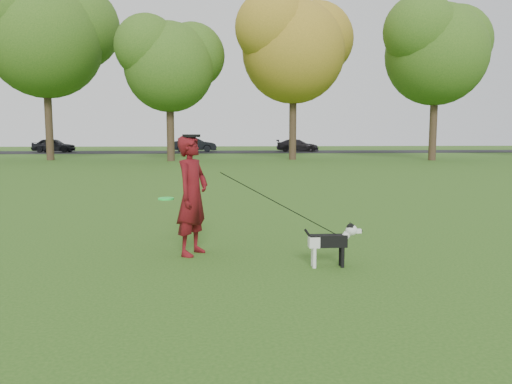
{
  "coord_description": "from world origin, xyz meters",
  "views": [
    {
      "loc": [
        -0.96,
        -6.76,
        1.8
      ],
      "look_at": [
        -0.43,
        0.32,
        0.95
      ],
      "focal_mm": 35.0,
      "sensor_mm": 36.0,
      "label": 1
    }
  ],
  "objects": [
    {
      "name": "car_right",
      "position": [
        6.47,
        40.0,
        0.6
      ],
      "size": [
        4.18,
        2.15,
        1.16
      ],
      "primitive_type": "imported",
      "rotation": [
        0.0,
        0.0,
        1.44
      ],
      "color": "#262228",
      "rests_on": "road"
    },
    {
      "name": "man",
      "position": [
        -1.35,
        0.54,
        0.88
      ],
      "size": [
        0.67,
        0.76,
        1.76
      ],
      "primitive_type": "imported",
      "rotation": [
        0.0,
        0.0,
        1.1
      ],
      "color": "#550C14",
      "rests_on": "ground"
    },
    {
      "name": "ground",
      "position": [
        0.0,
        0.0,
        0.0
      ],
      "size": [
        120.0,
        120.0,
        0.0
      ],
      "primitive_type": "plane",
      "color": "#285116",
      "rests_on": "ground"
    },
    {
      "name": "dog",
      "position": [
        0.56,
        -0.3,
        0.37
      ],
      "size": [
        0.8,
        0.16,
        0.61
      ],
      "color": "black",
      "rests_on": "ground"
    },
    {
      "name": "car_mid",
      "position": [
        -3.17,
        40.0,
        0.69
      ],
      "size": [
        4.09,
        1.48,
        1.34
      ],
      "primitive_type": "imported",
      "rotation": [
        0.0,
        0.0,
        1.59
      ],
      "color": "black",
      "rests_on": "road"
    },
    {
      "name": "man_held_items",
      "position": [
        -0.14,
        0.09,
        0.82
      ],
      "size": [
        2.51,
        0.96,
        1.37
      ],
      "color": "#20FF4B",
      "rests_on": "ground"
    },
    {
      "name": "car_left",
      "position": [
        -15.92,
        40.0,
        0.66
      ],
      "size": [
        3.86,
        1.85,
        1.27
      ],
      "primitive_type": "imported",
      "rotation": [
        0.0,
        0.0,
        1.48
      ],
      "color": "black",
      "rests_on": "road"
    },
    {
      "name": "road",
      "position": [
        0.0,
        40.0,
        0.01
      ],
      "size": [
        120.0,
        7.0,
        0.02
      ],
      "primitive_type": "cube",
      "color": "black",
      "rests_on": "ground"
    },
    {
      "name": "tree_row",
      "position": [
        -1.43,
        26.07,
        7.41
      ],
      "size": [
        51.74,
        8.86,
        12.01
      ],
      "color": "#38281C",
      "rests_on": "ground"
    }
  ]
}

